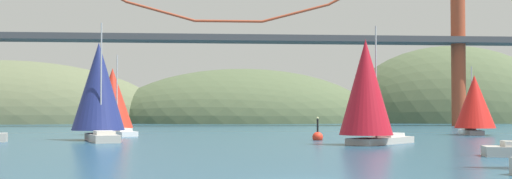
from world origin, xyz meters
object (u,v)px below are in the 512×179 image
object	(u,v)px
sailboat_red_spinnaker	(474,103)
sailboat_scarlet_sail	(113,100)
channel_buoy	(318,137)
sailboat_crimson_sail	(367,91)
sailboat_navy_sail	(99,89)

from	to	relation	value
sailboat_red_spinnaker	sailboat_scarlet_sail	world-z (taller)	sailboat_scarlet_sail
channel_buoy	sailboat_red_spinnaker	bearing A→B (deg)	28.93
sailboat_scarlet_sail	sailboat_red_spinnaker	bearing A→B (deg)	-3.82
sailboat_crimson_sail	sailboat_scarlet_sail	bearing A→B (deg)	136.66
sailboat_scarlet_sail	channel_buoy	bearing A→B (deg)	-33.29
sailboat_scarlet_sail	sailboat_crimson_sail	size ratio (longest dim) A/B	0.91
channel_buoy	sailboat_crimson_sail	bearing A→B (deg)	-73.14
sailboat_navy_sail	channel_buoy	size ratio (longest dim) A/B	4.48
sailboat_scarlet_sail	sailboat_crimson_sail	world-z (taller)	sailboat_crimson_sail
sailboat_scarlet_sail	channel_buoy	size ratio (longest dim) A/B	3.71
sailboat_navy_sail	sailboat_scarlet_sail	distance (m)	13.38
sailboat_red_spinnaker	channel_buoy	bearing A→B (deg)	-151.07
sailboat_navy_sail	sailboat_crimson_sail	bearing A→B (deg)	-23.40
sailboat_navy_sail	sailboat_scarlet_sail	world-z (taller)	sailboat_navy_sail
sailboat_red_spinnaker	channel_buoy	world-z (taller)	sailboat_red_spinnaker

